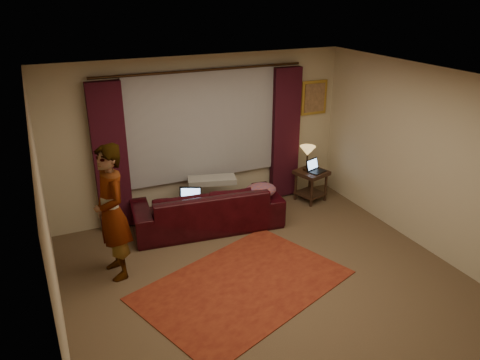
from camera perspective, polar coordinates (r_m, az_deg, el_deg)
name	(u,v)px	position (r m, az deg, el deg)	size (l,w,h in m)	color
floor	(271,286)	(6.20, 3.80, -12.72)	(5.00, 5.00, 0.01)	brown
ceiling	(277,84)	(5.15, 4.55, 11.63)	(5.00, 5.00, 0.02)	silver
wall_back	(202,136)	(7.69, -4.67, 5.35)	(5.00, 0.02, 2.60)	#C2B595
wall_front	(434,322)	(3.85, 22.58, -15.65)	(5.00, 0.02, 2.60)	#C2B595
wall_left	(49,237)	(4.99, -22.29, -6.40)	(0.02, 5.00, 2.60)	#C2B595
wall_right	(433,163)	(7.01, 22.49, 1.91)	(0.02, 5.00, 2.60)	#C2B595
sheer_curtain	(203,125)	(7.58, -4.56, 6.68)	(2.50, 0.05, 1.80)	#98989F
drape_left	(111,158)	(7.29, -15.50, 2.61)	(0.50, 0.14, 2.30)	#350C18
drape_right	(285,134)	(8.23, 5.53, 5.61)	(0.50, 0.14, 2.30)	#350C18
curtain_rod	(202,70)	(7.34, -4.64, 13.19)	(0.04, 0.04, 3.40)	#301E0F
picture_frame	(314,98)	(8.46, 9.00, 9.90)	(0.50, 0.04, 0.60)	gold
sofa	(207,200)	(7.35, -4.05, -2.42)	(2.33, 1.01, 0.94)	black
throw_blanket	(212,166)	(7.42, -3.49, 1.78)	(0.76, 0.31, 0.09)	gray
clothing_pile	(261,191)	(7.38, 2.52, -1.34)	(0.52, 0.40, 0.22)	brown
laptop_sofa	(190,198)	(7.14, -6.16, -2.22)	(0.33, 0.36, 0.24)	black
area_rug	(243,285)	(6.18, 0.38, -12.67)	(2.58, 1.72, 0.01)	maroon
end_table	(311,186)	(8.41, 8.61, -0.68)	(0.49, 0.49, 0.56)	black
tiffany_lamp	(307,158)	(8.26, 8.19, 2.64)	(0.27, 0.27, 0.44)	olive
laptop_table	(317,166)	(8.25, 9.39, 1.69)	(0.29, 0.32, 0.21)	black
person	(112,213)	(6.17, -15.37, -3.86)	(0.53, 0.53, 1.81)	gray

